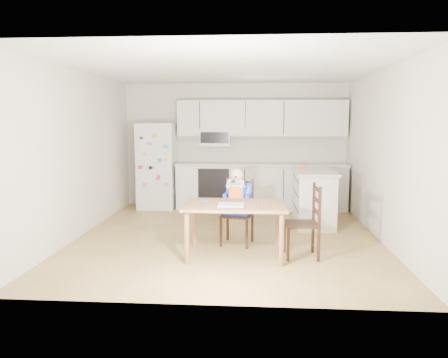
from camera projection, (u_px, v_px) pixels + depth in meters
name	position (u px, v px, depth m)	size (l,w,h in m)	color
room	(229.00, 152.00, 6.95)	(4.52, 5.01, 2.51)	olive
refrigerator	(157.00, 166.00, 8.77)	(0.72, 0.70, 1.70)	silver
kitchen_run	(260.00, 165.00, 8.71)	(3.37, 0.62, 2.15)	silver
kitchen_island	(313.00, 197.00, 7.39)	(0.66, 1.25, 0.93)	silver
red_cup	(303.00, 166.00, 7.53)	(0.07, 0.07, 0.09)	#E25A31
dining_table	(235.00, 211.00, 5.59)	(1.30, 0.84, 0.70)	brown
napkin	(231.00, 205.00, 5.49)	(0.32, 0.28, 0.01)	#A2A2A7
toddler_spoon	(204.00, 201.00, 5.70)	(0.02, 0.02, 0.12)	blue
chair_booster	(238.00, 198.00, 6.19)	(0.48, 0.48, 1.09)	black
chair_side	(309.00, 216.00, 5.59)	(0.44, 0.44, 0.95)	black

